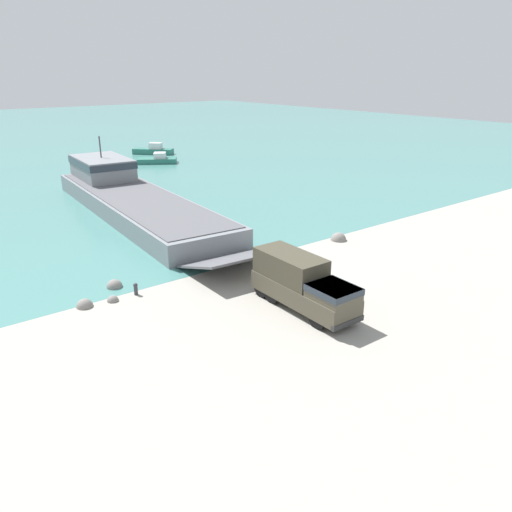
{
  "coord_description": "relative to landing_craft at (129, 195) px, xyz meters",
  "views": [
    {
      "loc": [
        -21.52,
        -23.4,
        13.69
      ],
      "look_at": [
        -1.83,
        2.17,
        1.63
      ],
      "focal_mm": 35.0,
      "sensor_mm": 36.0,
      "label": 1
    }
  ],
  "objects": [
    {
      "name": "mooring_bollard",
      "position": [
        -8.71,
        -20.3,
        -1.06
      ],
      "size": [
        0.29,
        0.29,
        0.82
      ],
      "color": "#333338",
      "rests_on": "ground_plane"
    },
    {
      "name": "shoreline_rock_a",
      "position": [
        -10.29,
        -20.28,
        -1.5
      ],
      "size": [
        0.73,
        0.73,
        0.73
      ],
      "primitive_type": "sphere",
      "color": "gray",
      "rests_on": "ground_plane"
    },
    {
      "name": "moored_boat_a",
      "position": [
        18.65,
        31.56,
        -0.85
      ],
      "size": [
        6.15,
        6.39,
        1.95
      ],
      "rotation": [
        0.0,
        0.0,
        0.75
      ],
      "color": "#2D7060",
      "rests_on": "ground_plane"
    },
    {
      "name": "moored_boat_b",
      "position": [
        15.09,
        23.08,
        -0.96
      ],
      "size": [
        6.49,
        5.53,
        1.64
      ],
      "rotation": [
        0.0,
        0.0,
        1.0
      ],
      "color": "#2D7060",
      "rests_on": "ground_plane"
    },
    {
      "name": "shoreline_rock_c",
      "position": [
        -9.34,
        -18.28,
        -1.5
      ],
      "size": [
        1.06,
        1.06,
        1.06
      ],
      "primitive_type": "sphere",
      "color": "gray",
      "rests_on": "ground_plane"
    },
    {
      "name": "shoreline_rock_d",
      "position": [
        -11.98,
        -19.99,
        -1.5
      ],
      "size": [
        1.02,
        1.02,
        1.02
      ],
      "primitive_type": "sphere",
      "color": "gray",
      "rests_on": "ground_plane"
    },
    {
      "name": "landing_craft",
      "position": [
        0.0,
        0.0,
        0.0
      ],
      "size": [
        9.51,
        37.07,
        6.65
      ],
      "rotation": [
        0.0,
        0.0,
        -0.07
      ],
      "color": "gray",
      "rests_on": "ground_plane"
    },
    {
      "name": "shoreline_rock_b",
      "position": [
        9.84,
        -20.59,
        -1.5
      ],
      "size": [
        1.34,
        1.34,
        1.34
      ],
      "primitive_type": "sphere",
      "color": "gray",
      "rests_on": "ground_plane"
    },
    {
      "name": "soldier_on_ramp",
      "position": [
        1.86,
        -27.16,
        -0.45
      ],
      "size": [
        0.49,
        0.47,
        1.81
      ],
      "rotation": [
        0.0,
        0.0,
        2.27
      ],
      "color": "#6B664C",
      "rests_on": "ground_plane"
    },
    {
      "name": "ground_plane",
      "position": [
        1.0,
        -25.0,
        -1.5
      ],
      "size": [
        240.0,
        240.0,
        0.0
      ],
      "primitive_type": "plane",
      "color": "#9E998E"
    },
    {
      "name": "military_truck",
      "position": [
        -1.48,
        -28.21,
        0.1
      ],
      "size": [
        2.49,
        7.59,
        3.19
      ],
      "rotation": [
        0.0,
        0.0,
        -1.59
      ],
      "color": "#4C4738",
      "rests_on": "ground_plane"
    }
  ]
}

